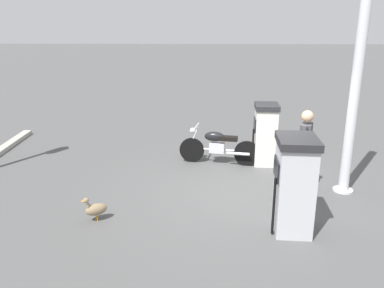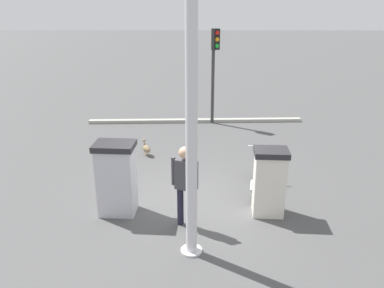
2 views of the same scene
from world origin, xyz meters
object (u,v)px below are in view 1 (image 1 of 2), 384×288
object	(u,v)px
fuel_pump_far	(294,184)
wandering_duck	(96,209)
canopy_support_pole	(356,83)
fuel_pump_near	(265,134)
attendant_person	(305,147)
motorcycle_near_pump	(218,145)

from	to	relation	value
fuel_pump_far	wandering_duck	xyz separation A→B (m)	(3.33, -0.18, -0.59)
fuel_pump_far	canopy_support_pole	bearing A→B (deg)	-130.91
fuel_pump_near	attendant_person	world-z (taller)	attendant_person
fuel_pump_near	fuel_pump_far	world-z (taller)	fuel_pump_far
fuel_pump_far	motorcycle_near_pump	bearing A→B (deg)	-70.15
attendant_person	canopy_support_pole	xyz separation A→B (m)	(-0.89, -0.15, 1.23)
attendant_person	wandering_duck	distance (m)	4.12
fuel_pump_near	fuel_pump_far	size ratio (longest dim) A/B	0.92
fuel_pump_far	attendant_person	world-z (taller)	attendant_person
fuel_pump_near	canopy_support_pole	xyz separation A→B (m)	(-1.40, 1.61, 1.47)
wandering_duck	fuel_pump_near	bearing A→B (deg)	-137.49
fuel_pump_far	wandering_duck	bearing A→B (deg)	-3.04
motorcycle_near_pump	fuel_pump_near	bearing A→B (deg)	-176.81
canopy_support_pole	attendant_person	bearing A→B (deg)	9.61
fuel_pump_far	canopy_support_pole	world-z (taller)	canopy_support_pole
motorcycle_near_pump	canopy_support_pole	distance (m)	3.46
attendant_person	wandering_duck	world-z (taller)	attendant_person
fuel_pump_near	motorcycle_near_pump	distance (m)	1.18
fuel_pump_near	motorcycle_near_pump	xyz separation A→B (m)	(1.14, 0.06, -0.29)
wandering_duck	fuel_pump_far	bearing A→B (deg)	176.96
fuel_pump_near	attendant_person	distance (m)	1.85
motorcycle_near_pump	wandering_duck	world-z (taller)	motorcycle_near_pump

